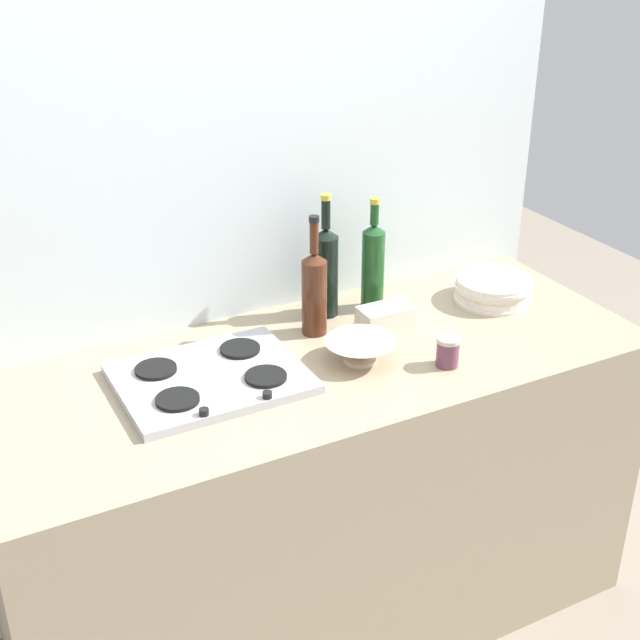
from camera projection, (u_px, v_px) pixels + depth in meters
The scene contains 11 objects.
ground_plane at pixel (320, 611), 2.75m from camera, with size 6.00×6.00×0.00m, color gray.
counter_block at pixel (320, 495), 2.55m from camera, with size 1.80×0.70×0.90m, color tan.
backsplash_panel at pixel (257, 187), 2.48m from camera, with size 1.90×0.06×2.54m, color silver.
stovetop_hob at pixel (211, 378), 2.23m from camera, with size 0.47×0.36×0.04m.
plate_stack at pixel (493, 289), 2.66m from camera, with size 0.24×0.24×0.07m.
wine_bottle_leftmost at pixel (373, 265), 2.57m from camera, with size 0.07×0.07×0.34m.
wine_bottle_mid_left at pixel (314, 290), 2.43m from camera, with size 0.07×0.07×0.35m.
wine_bottle_mid_right at pixel (326, 269), 2.53m from camera, with size 0.07×0.07×0.37m.
mixing_bowl at pixel (360, 350), 2.32m from camera, with size 0.19×0.19×0.06m.
butter_dish at pixel (386, 317), 2.50m from camera, with size 0.15×0.09×0.06m, color silver.
condiment_jar_front at pixel (448, 351), 2.30m from camera, with size 0.06×0.06×0.08m.
Camera 1 is at (-0.95, -1.81, 2.05)m, focal length 49.44 mm.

